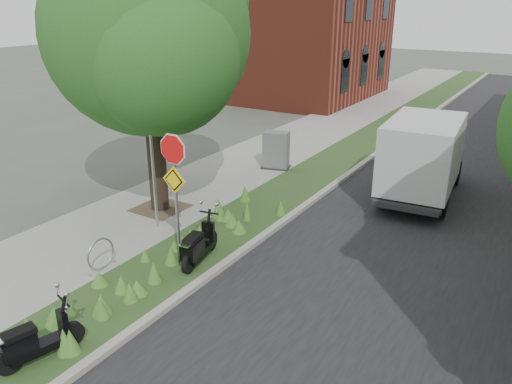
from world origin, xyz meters
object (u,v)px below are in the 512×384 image
sign_assembly (174,173)px  box_truck (424,153)px  scooter_far (30,346)px  scooter_near (197,249)px  utility_cabinet (276,151)px

sign_assembly → box_truck: sign_assembly is taller
scooter_far → box_truck: box_truck is taller
sign_assembly → box_truck: 8.35m
sign_assembly → scooter_far: sign_assembly is taller
scooter_near → box_truck: 8.06m
scooter_far → utility_cabinet: (-1.77, 11.37, 0.29)m
sign_assembly → scooter_far: (0.16, -4.01, -1.85)m
scooter_near → scooter_far: size_ratio=1.10×
box_truck → utility_cabinet: (-5.18, -0.13, -0.68)m
scooter_near → utility_cabinet: (-2.01, 7.22, 0.26)m
sign_assembly → box_truck: (3.58, 7.50, -0.88)m
sign_assembly → scooter_near: sign_assembly is taller
scooter_far → box_truck: 12.04m
scooter_far → sign_assembly: bearing=92.3°
scooter_far → utility_cabinet: bearing=98.8°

